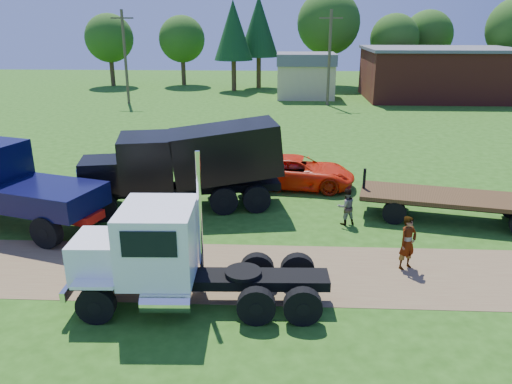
{
  "coord_description": "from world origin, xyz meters",
  "views": [
    {
      "loc": [
        1.3,
        -15.02,
        8.08
      ],
      "look_at": [
        0.41,
        3.64,
        1.6
      ],
      "focal_mm": 35.0,
      "sensor_mm": 36.0,
      "label": 1
    }
  ],
  "objects_px": {
    "white_semi_tractor": "(163,256)",
    "flatbed_trailer": "(455,202)",
    "spectator_a": "(408,243)",
    "orange_pickup": "(298,172)",
    "navy_truck": "(3,186)",
    "black_dump_truck": "(189,162)"
  },
  "relations": [
    {
      "from": "orange_pickup",
      "to": "flatbed_trailer",
      "type": "relative_size",
      "value": 0.7
    },
    {
      "from": "navy_truck",
      "to": "orange_pickup",
      "type": "bearing_deg",
      "value": 41.93
    },
    {
      "from": "white_semi_tractor",
      "to": "navy_truck",
      "type": "distance_m",
      "value": 9.6
    },
    {
      "from": "orange_pickup",
      "to": "flatbed_trailer",
      "type": "distance_m",
      "value": 7.71
    },
    {
      "from": "black_dump_truck",
      "to": "navy_truck",
      "type": "xyz_separation_m",
      "value": [
        -7.15,
        -2.52,
        -0.39
      ]
    },
    {
      "from": "black_dump_truck",
      "to": "spectator_a",
      "type": "relative_size",
      "value": 4.82
    },
    {
      "from": "navy_truck",
      "to": "orange_pickup",
      "type": "relative_size",
      "value": 1.41
    },
    {
      "from": "navy_truck",
      "to": "spectator_a",
      "type": "bearing_deg",
      "value": 5.86
    },
    {
      "from": "white_semi_tractor",
      "to": "spectator_a",
      "type": "relative_size",
      "value": 4.04
    },
    {
      "from": "black_dump_truck",
      "to": "flatbed_trailer",
      "type": "relative_size",
      "value": 1.12
    },
    {
      "from": "navy_truck",
      "to": "spectator_a",
      "type": "height_order",
      "value": "navy_truck"
    },
    {
      "from": "black_dump_truck",
      "to": "flatbed_trailer",
      "type": "height_order",
      "value": "black_dump_truck"
    },
    {
      "from": "spectator_a",
      "to": "black_dump_truck",
      "type": "bearing_deg",
      "value": 113.6
    },
    {
      "from": "white_semi_tractor",
      "to": "black_dump_truck",
      "type": "relative_size",
      "value": 0.84
    },
    {
      "from": "black_dump_truck",
      "to": "navy_truck",
      "type": "height_order",
      "value": "black_dump_truck"
    },
    {
      "from": "orange_pickup",
      "to": "spectator_a",
      "type": "distance_m",
      "value": 9.32
    },
    {
      "from": "white_semi_tractor",
      "to": "flatbed_trailer",
      "type": "bearing_deg",
      "value": 31.11
    },
    {
      "from": "white_semi_tractor",
      "to": "black_dump_truck",
      "type": "height_order",
      "value": "white_semi_tractor"
    },
    {
      "from": "white_semi_tractor",
      "to": "navy_truck",
      "type": "height_order",
      "value": "white_semi_tractor"
    },
    {
      "from": "white_semi_tractor",
      "to": "orange_pickup",
      "type": "height_order",
      "value": "white_semi_tractor"
    },
    {
      "from": "flatbed_trailer",
      "to": "spectator_a",
      "type": "bearing_deg",
      "value": -111.68
    },
    {
      "from": "black_dump_truck",
      "to": "orange_pickup",
      "type": "height_order",
      "value": "black_dump_truck"
    }
  ]
}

